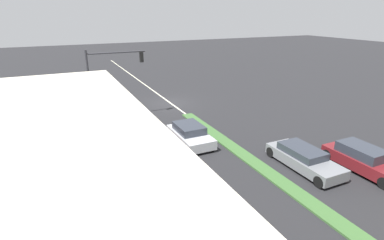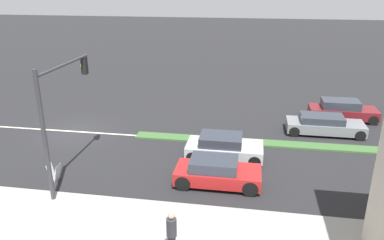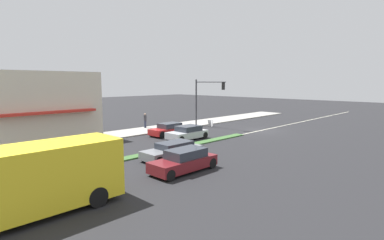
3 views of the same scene
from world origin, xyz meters
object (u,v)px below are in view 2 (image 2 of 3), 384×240
traffic_signal_main (59,104)px  pedestrian (172,234)px  sedan_maroon (342,110)px  sedan_silver (224,147)px  hatchback_red (217,172)px  warning_aframe_sign (54,172)px  suv_grey (324,125)px

traffic_signal_main → pedestrian: bearing=54.5°
pedestrian → sedan_maroon: (-15.24, 8.43, -0.37)m
sedan_silver → hatchback_red: size_ratio=1.02×
sedan_silver → hatchback_red: sedan_silver is taller
traffic_signal_main → pedestrian: size_ratio=3.26×
warning_aframe_sign → hatchback_red: 7.59m
pedestrian → suv_grey: size_ratio=0.37×
warning_aframe_sign → suv_grey: suv_grey is taller
sedan_silver → suv_grey: sedan_silver is taller
warning_aframe_sign → traffic_signal_main: bearing=74.7°
traffic_signal_main → hatchback_red: traffic_signal_main is taller
warning_aframe_sign → hatchback_red: (-0.90, 7.53, 0.19)m
traffic_signal_main → warning_aframe_sign: (-0.22, -0.80, -3.47)m
traffic_signal_main → warning_aframe_sign: bearing=-105.3°
pedestrian → sedan_silver: size_ratio=0.43×
pedestrian → warning_aframe_sign: bearing=-123.4°
hatchback_red → sedan_maroon: bearing=143.3°
sedan_maroon → warning_aframe_sign: bearing=-54.0°
sedan_maroon → suv_grey: bearing=-29.6°
sedan_maroon → hatchback_red: bearing=-36.7°
warning_aframe_sign → sedan_silver: bearing=116.0°
hatchback_red → warning_aframe_sign: bearing=-83.2°
warning_aframe_sign → hatchback_red: size_ratio=0.21×
pedestrian → suv_grey: pedestrian is taller
pedestrian → sedan_maroon: bearing=151.1°
traffic_signal_main → suv_grey: bearing=123.5°
sedan_silver → hatchback_red: 2.80m
traffic_signal_main → sedan_silver: bearing=120.0°
traffic_signal_main → pedestrian: traffic_signal_main is taller
pedestrian → warning_aframe_sign: pedestrian is taller
suv_grey → sedan_maroon: size_ratio=1.05×
warning_aframe_sign → sedan_silver: 8.46m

